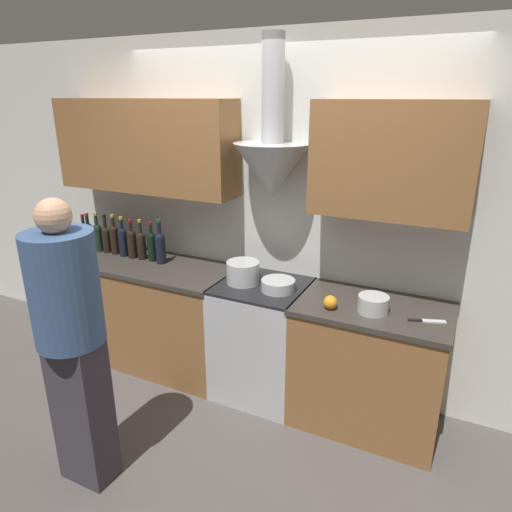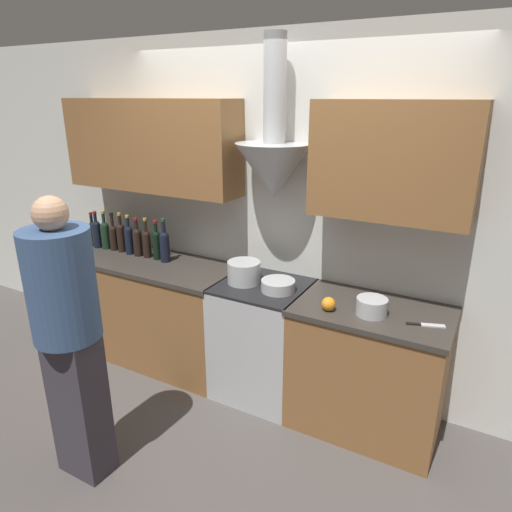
# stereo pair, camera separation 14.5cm
# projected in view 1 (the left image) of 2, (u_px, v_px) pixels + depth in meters

# --- Properties ---
(ground_plane) EXTENTS (12.00, 12.00, 0.00)m
(ground_plane) POSITION_uv_depth(u_px,v_px,m) (241.00, 416.00, 3.27)
(ground_plane) COLOR #4C4744
(wall_back) EXTENTS (8.40, 0.53, 2.60)m
(wall_back) POSITION_uv_depth(u_px,v_px,m) (266.00, 197.00, 3.34)
(wall_back) COLOR silver
(wall_back) RESTS_ON ground_plane
(counter_left) EXTENTS (1.56, 0.62, 0.89)m
(counter_left) POSITION_uv_depth(u_px,v_px,m) (147.00, 311.00, 3.86)
(counter_left) COLOR brown
(counter_left) RESTS_ON ground_plane
(counter_right) EXTENTS (0.99, 0.62, 0.89)m
(counter_right) POSITION_uv_depth(u_px,v_px,m) (368.00, 365.00, 3.09)
(counter_right) COLOR brown
(counter_right) RESTS_ON ground_plane
(stove_range) EXTENTS (0.63, 0.60, 0.89)m
(stove_range) POSITION_uv_depth(u_px,v_px,m) (262.00, 339.00, 3.41)
(stove_range) COLOR #B7BABC
(stove_range) RESTS_ON ground_plane
(wine_bottle_0) EXTENTS (0.07, 0.07, 0.30)m
(wine_bottle_0) POSITION_uv_depth(u_px,v_px,m) (85.00, 234.00, 4.02)
(wine_bottle_0) COLOR black
(wine_bottle_0) RESTS_ON counter_left
(wine_bottle_1) EXTENTS (0.08, 0.08, 0.33)m
(wine_bottle_1) POSITION_uv_depth(u_px,v_px,m) (89.00, 235.00, 3.96)
(wine_bottle_1) COLOR black
(wine_bottle_1) RESTS_ON counter_left
(wine_bottle_2) EXTENTS (0.08, 0.08, 0.34)m
(wine_bottle_2) POSITION_uv_depth(u_px,v_px,m) (98.00, 236.00, 3.93)
(wine_bottle_2) COLOR black
(wine_bottle_2) RESTS_ON counter_left
(wine_bottle_3) EXTENTS (0.07, 0.07, 0.33)m
(wine_bottle_3) POSITION_uv_depth(u_px,v_px,m) (106.00, 238.00, 3.91)
(wine_bottle_3) COLOR black
(wine_bottle_3) RESTS_ON counter_left
(wine_bottle_4) EXTENTS (0.07, 0.07, 0.34)m
(wine_bottle_4) POSITION_uv_depth(u_px,v_px,m) (114.00, 238.00, 3.86)
(wine_bottle_4) COLOR black
(wine_bottle_4) RESTS_ON counter_left
(wine_bottle_5) EXTENTS (0.07, 0.07, 0.34)m
(wine_bottle_5) POSITION_uv_depth(u_px,v_px,m) (123.00, 240.00, 3.81)
(wine_bottle_5) COLOR black
(wine_bottle_5) RESTS_ON counter_left
(wine_bottle_6) EXTENTS (0.08, 0.08, 0.33)m
(wine_bottle_6) POSITION_uv_depth(u_px,v_px,m) (132.00, 242.00, 3.77)
(wine_bottle_6) COLOR black
(wine_bottle_6) RESTS_ON counter_left
(wine_bottle_7) EXTENTS (0.07, 0.07, 0.34)m
(wine_bottle_7) POSITION_uv_depth(u_px,v_px,m) (141.00, 244.00, 3.74)
(wine_bottle_7) COLOR black
(wine_bottle_7) RESTS_ON counter_left
(wine_bottle_8) EXTENTS (0.07, 0.07, 0.33)m
(wine_bottle_8) POSITION_uv_depth(u_px,v_px,m) (152.00, 245.00, 3.70)
(wine_bottle_8) COLOR black
(wine_bottle_8) RESTS_ON counter_left
(wine_bottle_9) EXTENTS (0.08, 0.08, 0.36)m
(wine_bottle_9) POSITION_uv_depth(u_px,v_px,m) (160.00, 246.00, 3.64)
(wine_bottle_9) COLOR black
(wine_bottle_9) RESTS_ON counter_left
(stock_pot) EXTENTS (0.24, 0.24, 0.16)m
(stock_pot) POSITION_uv_depth(u_px,v_px,m) (243.00, 272.00, 3.28)
(stock_pot) COLOR #B7BABC
(stock_pot) RESTS_ON stove_range
(mixing_bowl) EXTENTS (0.24, 0.24, 0.08)m
(mixing_bowl) POSITION_uv_depth(u_px,v_px,m) (278.00, 285.00, 3.16)
(mixing_bowl) COLOR #B7BABC
(mixing_bowl) RESTS_ON stove_range
(orange_fruit) EXTENTS (0.09, 0.09, 0.09)m
(orange_fruit) POSITION_uv_depth(u_px,v_px,m) (330.00, 302.00, 2.88)
(orange_fruit) COLOR orange
(orange_fruit) RESTS_ON counter_right
(saucepan) EXTENTS (0.19, 0.19, 0.11)m
(saucepan) POSITION_uv_depth(u_px,v_px,m) (373.00, 304.00, 2.84)
(saucepan) COLOR #B7BABC
(saucepan) RESTS_ON counter_right
(chefs_knife) EXTENTS (0.22, 0.10, 0.01)m
(chefs_knife) POSITION_uv_depth(u_px,v_px,m) (427.00, 321.00, 2.73)
(chefs_knife) COLOR silver
(chefs_knife) RESTS_ON counter_right
(person_foreground_left) EXTENTS (0.36, 0.36, 1.70)m
(person_foreground_left) POSITION_uv_depth(u_px,v_px,m) (72.00, 337.00, 2.46)
(person_foreground_left) COLOR #38333D
(person_foreground_left) RESTS_ON ground_plane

